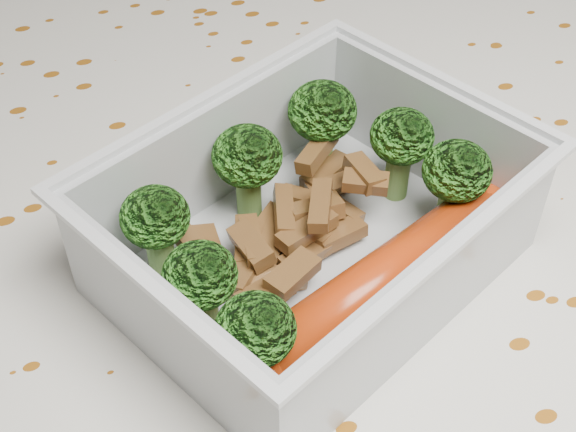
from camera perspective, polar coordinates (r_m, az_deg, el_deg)
name	(u,v)px	position (r m, az deg, el deg)	size (l,w,h in m)	color
dining_table	(284,369)	(0.45, -0.30, -10.83)	(1.40, 0.90, 0.75)	brown
tablecloth	(283,312)	(0.41, -0.33, -6.83)	(1.46, 0.96, 0.19)	silver
lunch_container	(312,235)	(0.36, 1.74, -1.33)	(0.23, 0.21, 0.06)	silver
broccoli_florets	(299,192)	(0.36, 0.77, 1.70)	(0.17, 0.15, 0.05)	#608C3F
meat_pile	(291,226)	(0.38, 0.25, -0.74)	(0.11, 0.09, 0.03)	brown
sausage	(383,281)	(0.35, 6.78, -4.58)	(0.15, 0.07, 0.03)	#B4320B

